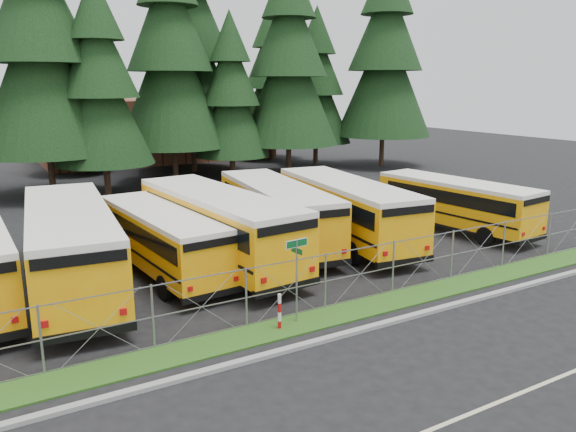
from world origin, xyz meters
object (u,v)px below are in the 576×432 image
at_px(bus_3, 160,241).
at_px(bus_5, 274,214).
at_px(bus_east, 450,205).
at_px(striped_bollard, 280,312).
at_px(bus_2, 70,248).
at_px(bus_6, 342,211).
at_px(bus_4, 214,228).
at_px(street_sign, 297,263).

height_order(bus_3, bus_5, bus_5).
bearing_deg(bus_east, striped_bollard, -162.30).
relative_size(bus_2, bus_6, 1.05).
xyz_separation_m(bus_4, bus_east, (12.96, -0.93, -0.23)).
distance_m(bus_3, striped_bollard, 7.49).
height_order(bus_3, bus_6, bus_6).
relative_size(bus_6, street_sign, 4.17).
height_order(bus_4, bus_6, bus_4).
xyz_separation_m(bus_2, striped_bollard, (4.99, -7.03, -1.02)).
xyz_separation_m(bus_5, striped_bollard, (-4.47, -8.52, -0.90)).
bearing_deg(bus_6, bus_4, -173.08).
height_order(bus_2, bus_east, bus_2).
bearing_deg(bus_east, bus_2, 170.95).
height_order(bus_3, bus_east, bus_east).
relative_size(bus_4, bus_5, 1.05).
height_order(bus_4, bus_east, bus_4).
bearing_deg(street_sign, bus_4, 89.11).
distance_m(bus_2, bus_3, 3.51).
height_order(bus_2, street_sign, bus_2).
bearing_deg(bus_east, bus_5, 159.90).
bearing_deg(bus_6, striped_bollard, -129.24).
bearing_deg(bus_2, bus_east, 3.66).
bearing_deg(striped_bollard, bus_3, 101.63).
bearing_deg(bus_east, bus_4, 169.00).
bearing_deg(bus_2, bus_4, 8.00).
relative_size(bus_3, bus_east, 0.99).
relative_size(bus_2, bus_east, 1.20).
bearing_deg(bus_4, striped_bollard, -101.57).
height_order(bus_6, bus_east, bus_6).
relative_size(bus_6, bus_east, 1.14).
height_order(bus_3, bus_4, bus_4).
xyz_separation_m(bus_east, striped_bollard, (-13.82, -6.32, -0.75)).
relative_size(bus_2, street_sign, 4.39).
distance_m(bus_5, bus_east, 9.61).
bearing_deg(bus_5, bus_6, -14.44).
height_order(bus_5, street_sign, bus_5).
relative_size(bus_5, striped_bollard, 9.56).
bearing_deg(bus_2, striped_bollard, -48.85).
height_order(bus_4, street_sign, bus_4).
bearing_deg(bus_5, street_sign, -106.39).
bearing_deg(bus_2, bus_5, 14.75).
bearing_deg(bus_6, bus_east, -1.73).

